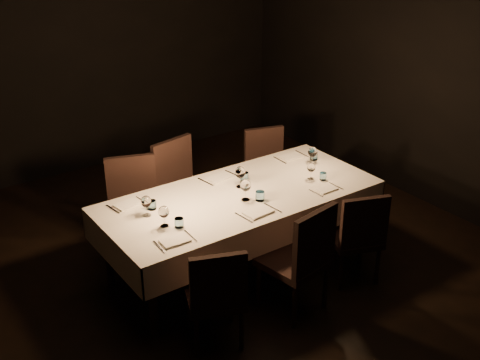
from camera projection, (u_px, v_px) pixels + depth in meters
room at (240, 116)px, 5.04m from camera, size 5.01×6.01×3.01m
dining_table at (240, 201)px, 5.39m from camera, size 2.52×1.12×0.76m
chair_near_left at (216, 293)px, 4.47m from camera, size 0.55×0.55×0.88m
place_setting_near_left at (171, 223)px, 4.74m from camera, size 0.33×0.40×0.18m
chair_near_center at (302, 256)px, 4.84m from camera, size 0.55×0.55×0.99m
place_setting_near_center at (253, 196)px, 5.15m from camera, size 0.36×0.42×0.20m
chair_near_right at (358, 233)px, 5.25m from camera, size 0.55×0.55×0.89m
place_setting_near_right at (318, 176)px, 5.55m from camera, size 0.29×0.39×0.16m
chair_far_left at (134, 204)px, 5.67m from camera, size 0.60×0.60×0.98m
place_setting_far_left at (142, 203)px, 5.04m from camera, size 0.34×0.40×0.18m
chair_far_center at (181, 186)px, 5.99m from camera, size 0.57×0.57×1.01m
place_setting_far_center at (235, 175)px, 5.53m from camera, size 0.37×0.42×0.20m
chair_far_right at (267, 166)px, 6.52m from camera, size 0.54×0.54×0.92m
place_setting_far_right at (306, 154)px, 5.98m from camera, size 0.34×0.41×0.19m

